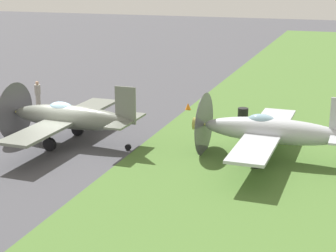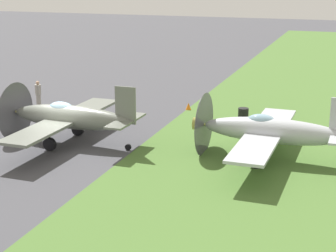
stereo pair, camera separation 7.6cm
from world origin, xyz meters
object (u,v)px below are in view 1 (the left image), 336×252
Objects in this scene: airplane_lead at (69,117)px; fuel_drum at (243,116)px; ground_crew_chief at (38,94)px; airplane_wingman at (270,131)px; runway_marker_cone at (188,106)px.

fuel_drum is (6.71, -7.57, -0.94)m from airplane_lead.
ground_crew_chief is (6.20, 5.66, -0.48)m from airplane_lead.
ground_crew_chief is 13.24m from fuel_drum.
runway_marker_cone is (7.96, 6.37, -1.17)m from airplane_wingman.
airplane_wingman is at bearing -157.50° from fuel_drum.
airplane_lead is 10.33× the size of fuel_drum.
airplane_lead is 8.41m from ground_crew_chief.
airplane_wingman reaches higher than runway_marker_cone.
airplane_wingman reaches higher than ground_crew_chief.
ground_crew_chief reaches higher than fuel_drum.
airplane_wingman is 16.56m from ground_crew_chief.
fuel_drum is at bearing 23.45° from airplane_wingman.
runway_marker_cone is (2.09, 3.94, -0.23)m from fuel_drum.
airplane_lead reaches higher than airplane_wingman.
runway_marker_cone is at bearing -21.27° from airplane_lead.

